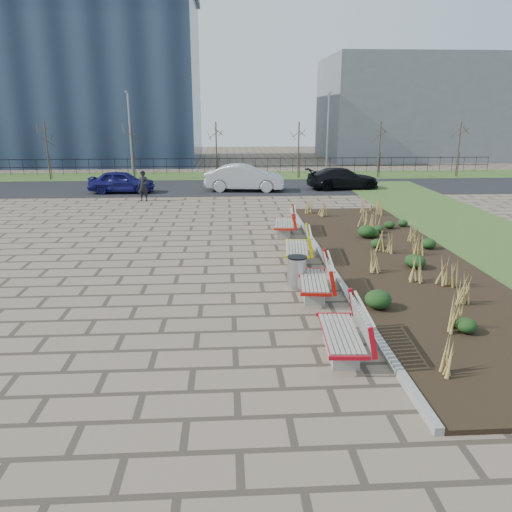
{
  "coord_description": "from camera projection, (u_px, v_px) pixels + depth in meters",
  "views": [
    {
      "loc": [
        0.71,
        -10.42,
        4.84
      ],
      "look_at": [
        1.5,
        3.0,
        0.9
      ],
      "focal_mm": 35.0,
      "sensor_mm": 36.0,
      "label": 1
    }
  ],
  "objects": [
    {
      "name": "bench_a",
      "position": [
        341.0,
        331.0,
        10.2
      ],
      "size": [
        1.02,
        2.15,
        1.0
      ],
      "primitive_type": null,
      "rotation": [
        0.0,
        0.0,
        -0.06
      ],
      "color": "#B00B1A",
      "rests_on": "ground"
    },
    {
      "name": "bench_c",
      "position": [
        297.0,
        246.0,
        16.57
      ],
      "size": [
        1.13,
        2.19,
        1.0
      ],
      "primitive_type": null,
      "rotation": [
        0.0,
        0.0,
        -0.11
      ],
      "color": "#D6CA0B",
      "rests_on": "ground"
    },
    {
      "name": "lamp_east",
      "position": [
        327.0,
        136.0,
        35.8
      ],
      "size": [
        0.24,
        0.6,
        6.0
      ],
      "primitive_type": null,
      "color": "gray",
      "rests_on": "grass_verge_far"
    },
    {
      "name": "tree_a",
      "position": [
        47.0,
        151.0,
        35.44
      ],
      "size": [
        1.4,
        1.4,
        4.0
      ],
      "primitive_type": null,
      "color": "#4C3D2D",
      "rests_on": "grass_verge_far"
    },
    {
      "name": "tree_f",
      "position": [
        458.0,
        149.0,
        37.13
      ],
      "size": [
        1.4,
        1.4,
        4.0
      ],
      "primitive_type": null,
      "color": "#4C3D2D",
      "rests_on": "grass_verge_far"
    },
    {
      "name": "tree_d",
      "position": [
        299.0,
        150.0,
        36.45
      ],
      "size": [
        1.4,
        1.4,
        4.0
      ],
      "primitive_type": null,
      "color": "#4C3D2D",
      "rests_on": "grass_verge_far"
    },
    {
      "name": "bench_b",
      "position": [
        314.0,
        278.0,
        13.38
      ],
      "size": [
        1.12,
        2.18,
        1.0
      ],
      "primitive_type": null,
      "rotation": [
        0.0,
        0.0,
        -0.11
      ],
      "color": "#B0130B",
      "rests_on": "ground"
    },
    {
      "name": "road",
      "position": [
        216.0,
        188.0,
        32.37
      ],
      "size": [
        80.0,
        7.0,
        0.02
      ],
      "primitive_type": "cube",
      "color": "black",
      "rests_on": "ground"
    },
    {
      "name": "planting_bed",
      "position": [
        396.0,
        261.0,
        16.43
      ],
      "size": [
        4.5,
        18.0,
        0.1
      ],
      "primitive_type": "cube",
      "color": "black",
      "rests_on": "ground"
    },
    {
      "name": "tree_b",
      "position": [
        133.0,
        151.0,
        35.78
      ],
      "size": [
        1.4,
        1.4,
        4.0
      ],
      "primitive_type": null,
      "color": "#4C3D2D",
      "rests_on": "grass_verge_far"
    },
    {
      "name": "pedestrian",
      "position": [
        143.0,
        186.0,
        27.36
      ],
      "size": [
        0.69,
        0.54,
        1.68
      ],
      "primitive_type": "imported",
      "rotation": [
        0.0,
        0.0,
        -0.24
      ],
      "color": "black",
      "rests_on": "ground"
    },
    {
      "name": "railing_fence",
      "position": [
        217.0,
        166.0,
        39.38
      ],
      "size": [
        44.0,
        0.1,
        1.2
      ],
      "primitive_type": null,
      "color": "black",
      "rests_on": "grass_verge_far"
    },
    {
      "name": "tree_e",
      "position": [
        379.0,
        150.0,
        36.79
      ],
      "size": [
        1.4,
        1.4,
        4.0
      ],
      "primitive_type": null,
      "color": "#4C3D2D",
      "rests_on": "grass_verge_far"
    },
    {
      "name": "planting_curb",
      "position": [
        326.0,
        262.0,
        16.29
      ],
      "size": [
        0.16,
        18.0,
        0.15
      ],
      "primitive_type": "cube",
      "color": "gray",
      "rests_on": "ground"
    },
    {
      "name": "tree_c",
      "position": [
        216.0,
        150.0,
        36.11
      ],
      "size": [
        1.4,
        1.4,
        4.0
      ],
      "primitive_type": null,
      "color": "#4C3D2D",
      "rests_on": "grass_verge_far"
    },
    {
      "name": "car_black",
      "position": [
        343.0,
        178.0,
        31.62
      ],
      "size": [
        4.75,
        2.36,
        1.33
      ],
      "primitive_type": "imported",
      "rotation": [
        0.0,
        0.0,
        1.68
      ],
      "color": "black",
      "rests_on": "road"
    },
    {
      "name": "litter_bin",
      "position": [
        297.0,
        272.0,
        14.04
      ],
      "size": [
        0.53,
        0.53,
        0.89
      ],
      "primitive_type": "cylinder",
      "color": "#B2B2B7",
      "rests_on": "ground"
    },
    {
      "name": "car_blue",
      "position": [
        122.0,
        182.0,
        30.14
      ],
      "size": [
        3.91,
        1.61,
        1.33
      ],
      "primitive_type": "imported",
      "rotation": [
        0.0,
        0.0,
        1.56
      ],
      "color": "navy",
      "rests_on": "road"
    },
    {
      "name": "car_silver",
      "position": [
        245.0,
        178.0,
        30.83
      ],
      "size": [
        5.01,
        2.23,
        1.6
      ],
      "primitive_type": "imported",
      "rotation": [
        0.0,
        0.0,
        1.46
      ],
      "color": "#ACB0B4",
      "rests_on": "road"
    },
    {
      "name": "grass_verge_far",
      "position": [
        217.0,
        176.0,
        38.12
      ],
      "size": [
        80.0,
        5.0,
        0.04
      ],
      "primitive_type": "cube",
      "color": "#33511E",
      "rests_on": "ground"
    },
    {
      "name": "ground",
      "position": [
        198.0,
        332.0,
        11.3
      ],
      "size": [
        120.0,
        120.0,
        0.0
      ],
      "primitive_type": "plane",
      "color": "brown",
      "rests_on": "ground"
    },
    {
      "name": "bench_d",
      "position": [
        284.0,
        222.0,
        20.18
      ],
      "size": [
        1.13,
        2.19,
        1.0
      ],
      "primitive_type": null,
      "rotation": [
        0.0,
        0.0,
        -0.11
      ],
      "color": "red",
      "rests_on": "ground"
    },
    {
      "name": "lamp_west",
      "position": [
        130.0,
        137.0,
        35.02
      ],
      "size": [
        0.24,
        0.6,
        6.0
      ],
      "primitive_type": null,
      "color": "gray",
      "rests_on": "grass_verge_far"
    },
    {
      "name": "building_grey",
      "position": [
        413.0,
        109.0,
        51.26
      ],
      "size": [
        18.0,
        12.0,
        10.0
      ],
      "primitive_type": "cube",
      "color": "slate",
      "rests_on": "ground"
    }
  ]
}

